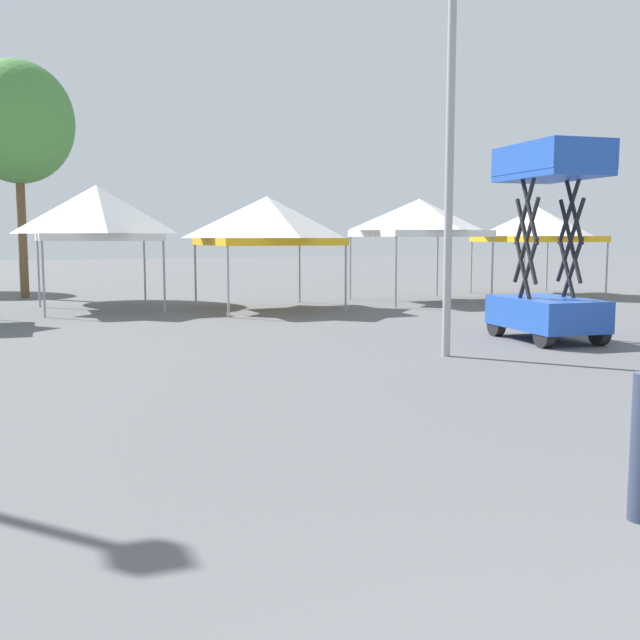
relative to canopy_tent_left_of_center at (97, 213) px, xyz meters
The scene contains 7 objects.
canopy_tent_left_of_center is the anchor object (origin of this frame).
canopy_tent_far_right 4.70m from the canopy_tent_left_of_center, 20.36° to the right, with size 3.57×3.57×3.15m.
canopy_tent_behind_left 9.63m from the canopy_tent_left_of_center, ahead, with size 3.45×3.45×3.21m.
canopy_tent_far_left 14.70m from the canopy_tent_left_of_center, ahead, with size 3.58×3.58×3.05m.
scissor_lift 12.36m from the canopy_tent_left_of_center, 51.93° to the right, with size 1.62×2.43×3.79m.
light_pole_near_lift 11.71m from the canopy_tent_left_of_center, 65.98° to the right, with size 0.36×0.36×7.49m.
tree_behind_tents_center 6.18m from the canopy_tent_left_of_center, 111.18° to the left, with size 3.60×3.60×7.73m.
Camera 1 is at (-2.37, -1.28, 2.02)m, focal length 41.27 mm.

